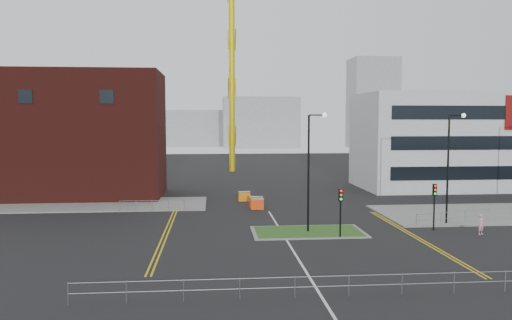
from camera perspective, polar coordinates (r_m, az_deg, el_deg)
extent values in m
plane|color=black|center=(30.93, 5.10, -11.60)|extent=(200.00, 200.00, 0.00)
cube|color=slate|center=(54.01, -20.82, -4.85)|extent=(28.00, 8.00, 0.12)
cube|color=slate|center=(51.81, 26.98, -5.44)|extent=(24.00, 10.00, 0.12)
cube|color=slate|center=(38.90, 5.96, -8.18)|extent=(8.60, 4.60, 0.08)
cube|color=#1F4F1A|center=(38.89, 5.96, -8.16)|extent=(8.00, 4.00, 0.12)
cube|color=#4C1713|center=(59.15, -19.42, 2.74)|extent=(18.00, 10.00, 14.00)
cube|color=black|center=(55.55, -24.86, 6.61)|extent=(1.40, 0.10, 1.40)
cube|color=black|center=(53.38, -16.70, 6.94)|extent=(1.40, 0.10, 1.40)
cube|color=silver|center=(68.80, 22.07, 2.05)|extent=(25.00, 12.00, 12.00)
cube|color=black|center=(63.74, 24.43, -1.36)|extent=(22.00, 0.10, 1.60)
cube|color=black|center=(63.50, 24.54, 1.79)|extent=(22.00, 0.10, 1.60)
cube|color=black|center=(63.46, 24.64, 4.95)|extent=(22.00, 0.10, 1.60)
cylinder|color=yellow|center=(84.66, -2.77, 9.75)|extent=(1.00, 1.00, 32.59)
cylinder|color=black|center=(38.16, 6.01, -1.64)|extent=(0.16, 0.16, 9.00)
cylinder|color=black|center=(38.07, 6.96, 5.12)|extent=(1.20, 0.10, 0.10)
sphere|color=silver|center=(38.19, 7.84, 5.11)|extent=(0.36, 0.36, 0.36)
cylinder|color=black|center=(43.90, 21.07, -1.11)|extent=(0.16, 0.16, 9.00)
cylinder|color=black|center=(43.98, 21.94, 4.74)|extent=(1.20, 0.10, 0.10)
sphere|color=silver|center=(44.25, 22.64, 4.72)|extent=(0.36, 0.36, 0.36)
cylinder|color=black|center=(37.12, 9.62, -6.54)|extent=(0.12, 0.12, 3.00)
cube|color=black|center=(36.83, 9.65, -3.94)|extent=(0.28, 0.22, 0.90)
sphere|color=red|center=(36.67, 9.71, -3.51)|extent=(0.18, 0.18, 0.18)
sphere|color=orange|center=(36.71, 9.70, -3.97)|extent=(0.18, 0.18, 0.18)
sphere|color=#0CCC33|center=(36.76, 9.70, -4.43)|extent=(0.18, 0.18, 0.18)
cylinder|color=black|center=(41.65, 19.68, -5.53)|extent=(0.12, 0.12, 3.00)
cube|color=black|center=(41.39, 19.74, -3.21)|extent=(0.28, 0.22, 0.90)
sphere|color=red|center=(41.24, 19.83, -2.82)|extent=(0.18, 0.18, 0.18)
sphere|color=orange|center=(41.28, 19.82, -3.24)|extent=(0.18, 0.18, 0.18)
sphere|color=#0CCC33|center=(41.32, 19.80, -3.65)|extent=(0.18, 0.18, 0.18)
cylinder|color=gray|center=(24.99, 7.57, -13.05)|extent=(24.00, 0.04, 0.04)
cylinder|color=gray|center=(25.15, 7.56, -14.14)|extent=(24.00, 0.04, 0.04)
cylinder|color=gray|center=(25.51, -20.70, -14.12)|extent=(0.05, 0.05, 1.10)
cylinder|color=gray|center=(48.19, -11.79, -4.56)|extent=(6.00, 0.04, 0.04)
cylinder|color=gray|center=(48.27, -11.78, -5.15)|extent=(6.00, 0.04, 0.04)
cylinder|color=gray|center=(48.72, -15.30, -5.12)|extent=(0.05, 0.05, 1.10)
cylinder|color=gray|center=(48.01, -8.21, -5.15)|extent=(0.05, 0.05, 1.10)
cylinder|color=gray|center=(48.78, 27.08, -4.86)|extent=(19.01, 5.04, 0.04)
cylinder|color=gray|center=(48.86, 27.06, -5.43)|extent=(19.01, 5.04, 0.04)
cylinder|color=gray|center=(42.32, 17.84, -6.63)|extent=(0.05, 0.05, 1.10)
cube|color=silver|center=(32.83, 4.48, -10.63)|extent=(0.15, 30.00, 0.01)
cube|color=gold|center=(40.35, -10.28, -7.82)|extent=(0.12, 24.00, 0.01)
cube|color=gold|center=(40.33, -9.85, -7.82)|extent=(0.12, 24.00, 0.01)
cube|color=gold|center=(39.16, 17.49, -8.34)|extent=(0.12, 20.00, 0.01)
cube|color=gold|center=(39.27, 17.89, -8.31)|extent=(0.12, 20.00, 0.01)
cube|color=gray|center=(153.27, -18.13, 5.21)|extent=(18.00, 12.00, 22.00)
cube|color=gray|center=(159.98, 0.52, 4.32)|extent=(24.00, 12.00, 16.00)
cube|color=gray|center=(162.31, 13.17, 6.32)|extent=(14.00, 12.00, 28.00)
cube|color=gray|center=(169.29, -5.89, 3.63)|extent=(30.00, 12.00, 12.00)
imported|color=pink|center=(41.48, 24.35, -6.71)|extent=(0.68, 0.60, 1.57)
cube|color=#FE2D0E|center=(49.51, 0.03, -4.82)|extent=(1.36, 0.79, 1.08)
cube|color=silver|center=(49.43, 0.03, -4.27)|extent=(1.36, 0.79, 0.13)
cube|color=orange|center=(53.31, -1.35, -4.17)|extent=(1.27, 0.51, 1.03)
cube|color=silver|center=(53.25, -1.35, -3.68)|extent=(1.27, 0.51, 0.12)
cube|color=#F1450D|center=(48.35, 0.15, -5.07)|extent=(1.31, 0.58, 1.05)
cube|color=silver|center=(48.27, 0.15, -4.51)|extent=(1.31, 0.58, 0.13)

